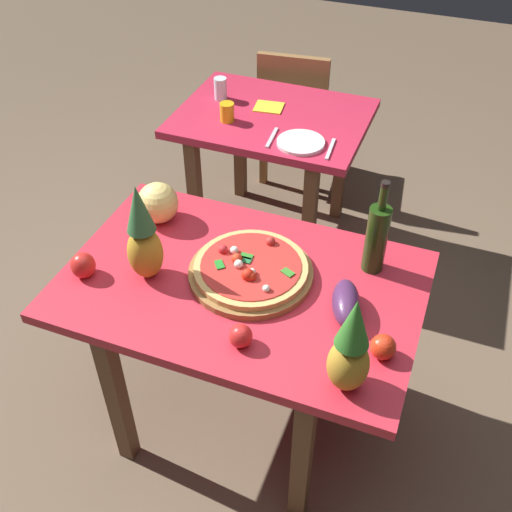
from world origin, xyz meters
name	(u,v)px	position (x,y,z in m)	size (l,w,h in m)	color
ground_plane	(244,409)	(0.00, 0.00, 0.00)	(10.00, 10.00, 0.00)	brown
display_table	(242,301)	(0.00, 0.00, 0.65)	(1.23, 0.80, 0.75)	brown
background_table	(272,137)	(-0.30, 1.16, 0.62)	(0.93, 0.70, 0.75)	brown
dining_chair	(295,109)	(-0.37, 1.73, 0.48)	(0.44, 0.44, 0.85)	olive
pizza_board	(251,273)	(0.02, 0.04, 0.76)	(0.43, 0.43, 0.03)	olive
pizza	(250,267)	(0.02, 0.04, 0.79)	(0.39, 0.39, 0.06)	#DCA95E
wine_bottle	(377,237)	(0.40, 0.23, 0.89)	(0.08, 0.08, 0.36)	#1C360F
pineapple_left	(143,238)	(-0.32, -0.08, 0.91)	(0.12, 0.12, 0.37)	gold
pineapple_right	(350,350)	(0.44, -0.29, 0.90)	(0.12, 0.12, 0.35)	#B58829
melon	(158,203)	(-0.43, 0.21, 0.83)	(0.16, 0.16, 0.16)	#ECCC70
bell_pepper	(83,265)	(-0.52, -0.16, 0.79)	(0.09, 0.09, 0.09)	red
eggplant	(346,303)	(0.37, -0.01, 0.79)	(0.20, 0.09, 0.09)	#47244C
tomato_near_board	(241,336)	(0.10, -0.26, 0.79)	(0.07, 0.07, 0.07)	red
tomato_by_bottle	(383,347)	(0.52, -0.15, 0.79)	(0.08, 0.08, 0.08)	red
drinking_glass_juice	(227,112)	(-0.49, 1.02, 0.79)	(0.07, 0.07, 0.09)	#F0A918
drinking_glass_water	(220,89)	(-0.61, 1.22, 0.80)	(0.06, 0.06, 0.11)	silver
dinner_plate	(301,142)	(-0.09, 0.94, 0.76)	(0.22, 0.22, 0.02)	white
fork_utensil	(272,138)	(-0.23, 0.94, 0.75)	(0.02, 0.18, 0.01)	silver
knife_utensil	(330,149)	(0.05, 0.94, 0.75)	(0.02, 0.18, 0.01)	silver
napkin_folded	(269,107)	(-0.34, 1.22, 0.75)	(0.14, 0.12, 0.01)	yellow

